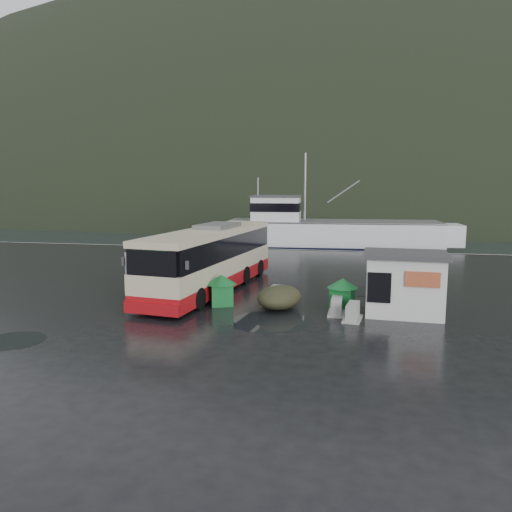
% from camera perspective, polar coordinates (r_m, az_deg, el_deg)
% --- Properties ---
extents(ground, '(160.00, 160.00, 0.00)m').
position_cam_1_polar(ground, '(25.68, -3.92, -5.12)').
color(ground, black).
rests_on(ground, ground).
extents(harbor_water, '(300.00, 180.00, 0.02)m').
position_cam_1_polar(harbor_water, '(134.39, 8.30, 5.81)').
color(harbor_water, black).
rests_on(harbor_water, ground).
extents(quay_edge, '(160.00, 0.60, 1.50)m').
position_cam_1_polar(quay_edge, '(44.98, 2.65, 0.76)').
color(quay_edge, '#999993').
rests_on(quay_edge, ground).
extents(headland, '(780.00, 540.00, 570.00)m').
position_cam_1_polar(headland, '(274.19, 11.86, 7.03)').
color(headland, black).
rests_on(headland, ground).
extents(coach_bus, '(4.93, 13.34, 3.69)m').
position_cam_1_polar(coach_bus, '(28.28, -5.17, -3.86)').
color(coach_bus, '#C6B795').
rests_on(coach_bus, ground).
extents(white_van, '(2.50, 6.36, 2.61)m').
position_cam_1_polar(white_van, '(29.70, -10.03, -3.37)').
color(white_van, silver).
rests_on(white_van, ground).
extents(waste_bin_left, '(1.41, 1.41, 1.52)m').
position_cam_1_polar(waste_bin_left, '(24.83, -3.95, -5.59)').
color(waste_bin_left, '#116227').
rests_on(waste_bin_left, ground).
extents(waste_bin_right, '(1.26, 1.26, 1.48)m').
position_cam_1_polar(waste_bin_right, '(24.43, 9.80, -5.93)').
color(waste_bin_right, '#116227').
rests_on(waste_bin_right, ground).
extents(dome_tent, '(2.60, 3.17, 1.09)m').
position_cam_1_polar(dome_tent, '(24.16, 2.67, -5.98)').
color(dome_tent, '#2F2F1C').
rests_on(dome_tent, ground).
extents(ticket_kiosk, '(3.82, 2.97, 2.88)m').
position_cam_1_polar(ticket_kiosk, '(24.05, 16.46, -6.40)').
color(ticket_kiosk, silver).
rests_on(ticket_kiosk, ground).
extents(jersey_barrier_a, '(1.02, 1.73, 0.82)m').
position_cam_1_polar(jersey_barrier_a, '(25.05, 2.07, -5.45)').
color(jersey_barrier_a, '#999993').
rests_on(jersey_barrier_a, ground).
extents(jersey_barrier_b, '(0.93, 1.56, 0.74)m').
position_cam_1_polar(jersey_barrier_b, '(22.56, 10.97, -7.18)').
color(jersey_barrier_b, '#999993').
rests_on(jersey_barrier_b, ground).
extents(jersey_barrier_c, '(0.78, 1.53, 0.76)m').
position_cam_1_polar(jersey_barrier_c, '(23.39, 9.18, -6.57)').
color(jersey_barrier_c, '#999993').
rests_on(jersey_barrier_c, ground).
extents(fishing_trawler, '(26.38, 7.28, 10.43)m').
position_cam_1_polar(fishing_trawler, '(53.62, 8.76, 1.92)').
color(fishing_trawler, silver).
rests_on(fishing_trawler, ground).
extents(puddles, '(15.58, 13.88, 0.01)m').
position_cam_1_polar(puddles, '(22.78, -0.83, -6.86)').
color(puddles, black).
rests_on(puddles, ground).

